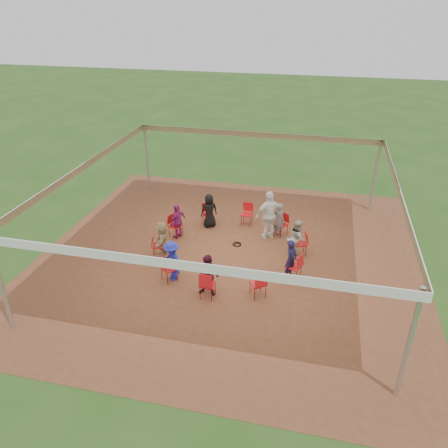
% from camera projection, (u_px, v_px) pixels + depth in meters
% --- Properties ---
extents(ground, '(80.00, 80.00, 0.00)m').
position_uv_depth(ground, '(230.00, 256.00, 15.31)').
color(ground, '#264A17').
rests_on(ground, ground).
extents(dirt_patch, '(13.00, 13.00, 0.00)m').
position_uv_depth(dirt_patch, '(230.00, 256.00, 15.30)').
color(dirt_patch, brown).
rests_on(dirt_patch, ground).
extents(tent, '(10.33, 10.33, 3.00)m').
position_uv_depth(tent, '(230.00, 194.00, 14.20)').
color(tent, '#B2B2B7').
rests_on(tent, ground).
extents(chair_0, '(0.53, 0.52, 0.90)m').
position_uv_depth(chair_0, '(300.00, 244.00, 15.15)').
color(chair_0, red).
rests_on(chair_0, ground).
extents(chair_1, '(0.60, 0.61, 0.90)m').
position_uv_depth(chair_1, '(281.00, 225.00, 16.42)').
color(chair_1, red).
rests_on(chair_1, ground).
extents(chair_2, '(0.45, 0.46, 0.90)m').
position_uv_depth(chair_2, '(247.00, 214.00, 17.18)').
color(chair_2, red).
rests_on(chair_2, ground).
extents(chair_3, '(0.59, 0.60, 0.90)m').
position_uv_depth(chair_3, '(208.00, 215.00, 17.14)').
color(chair_3, red).
rests_on(chair_3, ground).
extents(chair_4, '(0.56, 0.55, 0.90)m').
position_uv_depth(chair_4, '(176.00, 226.00, 16.32)').
color(chair_4, red).
rests_on(chair_4, ground).
extents(chair_5, '(0.53, 0.52, 0.90)m').
position_uv_depth(chair_5, '(159.00, 246.00, 15.04)').
color(chair_5, red).
rests_on(chair_5, ground).
extents(chair_6, '(0.60, 0.61, 0.90)m').
position_uv_depth(chair_6, '(169.00, 269.00, 13.78)').
color(chair_6, red).
rests_on(chair_6, ground).
extents(chair_7, '(0.45, 0.46, 0.90)m').
position_uv_depth(chair_7, '(208.00, 284.00, 13.02)').
color(chair_7, red).
rests_on(chair_7, ground).
extents(chair_8, '(0.59, 0.60, 0.90)m').
position_uv_depth(chair_8, '(258.00, 284.00, 13.05)').
color(chair_8, red).
rests_on(chair_8, ground).
extents(chair_9, '(0.56, 0.55, 0.90)m').
position_uv_depth(chair_9, '(294.00, 267.00, 13.87)').
color(chair_9, red).
rests_on(chair_9, ground).
extents(person_seated_0, '(0.53, 0.73, 1.36)m').
position_uv_depth(person_seated_0, '(297.00, 238.00, 15.04)').
color(person_seated_0, '#A4A090').
rests_on(person_seated_0, ground).
extents(person_seated_1, '(0.59, 0.56, 1.36)m').
position_uv_depth(person_seated_1, '(279.00, 220.00, 16.24)').
color(person_seated_1, slate).
rests_on(person_seated_1, ground).
extents(person_seated_2, '(0.76, 0.67, 1.36)m').
position_uv_depth(person_seated_2, '(209.00, 211.00, 16.93)').
color(person_seated_2, black).
rests_on(person_seated_2, ground).
extents(person_seated_3, '(0.67, 0.89, 1.36)m').
position_uv_depth(person_seated_3, '(178.00, 221.00, 16.16)').
color(person_seated_3, '#8D1F66').
rests_on(person_seated_3, ground).
extents(person_seated_4, '(0.77, 1.33, 1.36)m').
position_uv_depth(person_seated_4, '(162.00, 240.00, 14.93)').
color(person_seated_4, tan).
rests_on(person_seated_4, ground).
extents(person_seated_5, '(0.95, 0.89, 1.36)m').
position_uv_depth(person_seated_5, '(172.00, 261.00, 13.73)').
color(person_seated_5, '#1E27B2').
rests_on(person_seated_5, ground).
extents(person_seated_6, '(0.68, 0.42, 1.36)m').
position_uv_depth(person_seated_6, '(209.00, 276.00, 13.01)').
color(person_seated_6, '#3E0E22').
rests_on(person_seated_6, ground).
extents(person_seated_7, '(0.48, 0.58, 1.36)m').
position_uv_depth(person_seated_7, '(291.00, 259.00, 13.82)').
color(person_seated_7, '#1A153B').
rests_on(person_seated_7, ground).
extents(standing_person, '(1.23, 1.07, 1.88)m').
position_uv_depth(standing_person, '(269.00, 215.00, 16.01)').
color(standing_person, white).
rests_on(standing_person, ground).
extents(cable_coil, '(0.42, 0.42, 0.03)m').
position_uv_depth(cable_coil, '(237.00, 244.00, 15.95)').
color(cable_coil, black).
rests_on(cable_coil, ground).
extents(laptop, '(0.33, 0.38, 0.22)m').
position_uv_depth(laptop, '(293.00, 239.00, 15.06)').
color(laptop, '#B7B7BC').
rests_on(laptop, ground).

